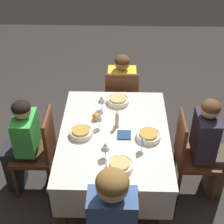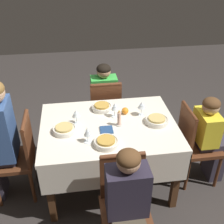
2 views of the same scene
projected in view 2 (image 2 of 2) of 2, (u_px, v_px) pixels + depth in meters
The scene contains 20 objects.
ground_plane at pixel (109, 181), 2.98m from camera, with size 8.00×8.00×0.00m, color #332D2B.
dining_table at pixel (109, 134), 2.65m from camera, with size 1.26×0.93×0.72m.
chair_west at pixel (19, 154), 2.62m from camera, with size 0.38×0.37×0.87m.
chair_north at pixel (105, 109), 3.30m from camera, with size 0.37×0.38×0.87m.
chair_east at pixel (194, 142), 2.77m from camera, with size 0.38×0.37×0.87m.
chair_south at pixel (124, 201), 2.15m from camera, with size 0.37×0.38×0.87m.
person_child_green at pixel (104, 97), 3.39m from camera, with size 0.30×0.33×1.00m.
person_child_yellow at pixel (210, 136), 2.76m from camera, with size 0.33×0.30×0.97m.
person_child_dark at pixel (128, 209), 1.97m from camera, with size 0.30×0.33×1.05m.
bowl_west at pixel (64, 129), 2.49m from camera, with size 0.21×0.21×0.06m.
wine_glass_west at pixel (76, 114), 2.55m from camera, with size 0.07×0.07×0.15m.
bowl_north at pixel (102, 107), 2.81m from camera, with size 0.20×0.20×0.06m.
wine_glass_north at pixel (115, 107), 2.65m from camera, with size 0.06×0.06×0.15m.
bowl_east at pixel (157, 120), 2.61m from camera, with size 0.22×0.22×0.06m.
wine_glass_east at pixel (142, 105), 2.67m from camera, with size 0.08×0.08×0.15m.
bowl_south at pixel (106, 142), 2.33m from camera, with size 0.21×0.21×0.06m.
wine_glass_south at pixel (87, 132), 2.32m from camera, with size 0.07×0.07×0.15m.
candle_centerpiece at pixel (119, 120), 2.55m from camera, with size 0.06×0.06×0.16m.
orange_fruit at pixel (125, 111), 2.74m from camera, with size 0.07×0.07×0.07m, color orange.
napkin_red_folded at pixel (107, 130), 2.51m from camera, with size 0.12×0.12×0.01m.
Camera 2 is at (-0.27, -2.11, 2.21)m, focal length 45.00 mm.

